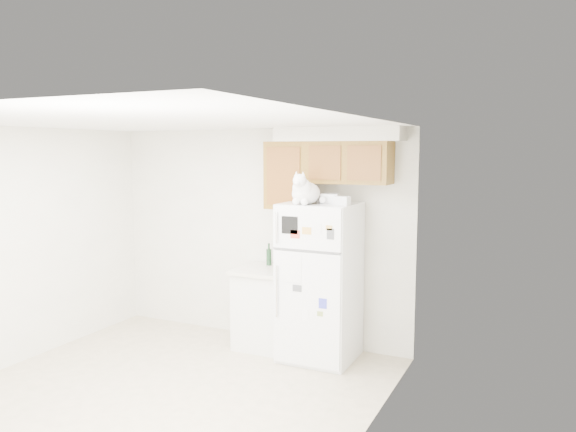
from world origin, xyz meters
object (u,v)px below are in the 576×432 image
Objects in this scene: refrigerator at (320,282)px; storage_box_front at (342,201)px; cat at (305,192)px; base_counter at (266,307)px; storage_box_back at (330,199)px; bottle_green at (269,254)px; bottle_amber at (281,255)px.

storage_box_front reaches higher than refrigerator.
cat is 0.39m from storage_box_front.
base_counter is at bearing 174.29° from storage_box_front.
storage_box_front is at bearing -19.55° from refrigerator.
storage_box_back is 0.21m from storage_box_front.
refrigerator is at bearing -17.95° from bottle_green.
bottle_amber reaches higher than bottle_green.
storage_box_back reaches higher than base_counter.
base_counter is 5.11× the size of storage_box_back.
refrigerator is 3.42× the size of cat.
bottle_green is at bearing 146.10° from cat.
cat is (0.60, -0.27, 1.37)m from base_counter.
storage_box_back reaches higher than bottle_green.
storage_box_back reaches higher than bottle_amber.
refrigerator reaches higher than bottle_amber.
storage_box_front is (0.97, -0.17, 1.28)m from base_counter.
bottle_amber is (0.15, 0.01, 0.01)m from bottle_green.
storage_box_front is (0.18, -0.12, -0.01)m from storage_box_back.
storage_box_back is 1.11m from bottle_green.
base_counter is 0.63m from bottle_amber.
cat reaches higher than refrigerator.
refrigerator is 11.33× the size of storage_box_front.
storage_box_front reaches higher than bottle_green.
cat is (-0.09, -0.19, 0.98)m from refrigerator.
refrigerator reaches higher than bottle_green.
storage_box_front reaches higher than base_counter.
cat is at bearing -24.07° from base_counter.
base_counter is at bearing 167.21° from storage_box_back.
cat is 1.02m from bottle_amber.
storage_box_back is at bearing 47.44° from cat.
storage_box_back is at bearing -14.74° from bottle_green.
cat is at bearing -33.90° from bottle_green.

